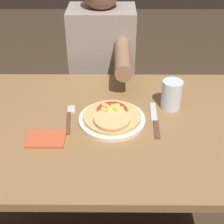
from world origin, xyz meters
name	(u,v)px	position (x,y,z in m)	size (l,w,h in m)	color
dining_table	(119,149)	(0.00, 0.00, 0.64)	(1.14, 0.73, 0.77)	olive
plate	(112,120)	(-0.03, 0.01, 0.77)	(0.24, 0.24, 0.01)	silver
pizza	(112,116)	(-0.03, 0.00, 0.79)	(0.21, 0.21, 0.04)	tan
fork	(70,117)	(-0.18, 0.03, 0.77)	(0.03, 0.18, 0.00)	brown
knife	(155,120)	(0.13, 0.01, 0.77)	(0.03, 0.22, 0.00)	brown
drinking_glass	(172,95)	(0.20, 0.10, 0.82)	(0.08, 0.08, 0.11)	silver
napkin	(46,139)	(-0.25, -0.10, 0.77)	(0.13, 0.09, 0.01)	#C6512D
person_diner	(103,71)	(-0.08, 0.56, 0.68)	(0.32, 0.52, 1.18)	#2D2D38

